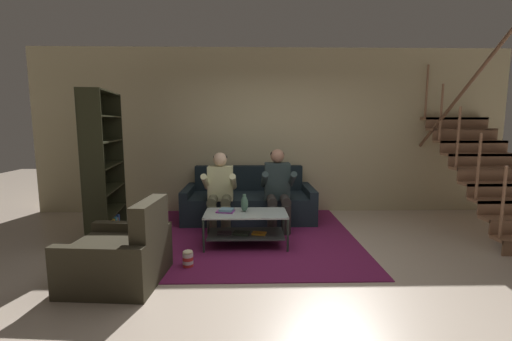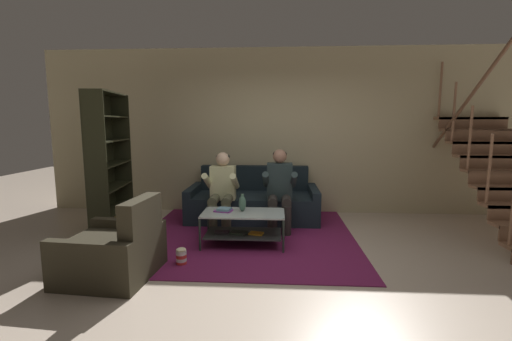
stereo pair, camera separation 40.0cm
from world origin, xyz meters
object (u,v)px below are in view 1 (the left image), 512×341
at_px(bookshelf, 101,179).
at_px(armchair, 121,256).
at_px(person_seated_right, 278,186).
at_px(vase, 244,203).
at_px(person_seated_left, 220,188).
at_px(coffee_table, 245,224).
at_px(popcorn_tub, 188,259).
at_px(book_stack, 226,210).
at_px(couch, 249,202).

height_order(bookshelf, armchair, bookshelf).
xyz_separation_m(person_seated_right, vase, (-0.49, -0.65, -0.11)).
distance_m(person_seated_left, coffee_table, 0.87).
distance_m(person_seated_left, armchair, 1.95).
height_order(person_seated_right, vase, person_seated_right).
bearing_deg(popcorn_tub, person_seated_left, 79.52).
height_order(person_seated_right, armchair, person_seated_right).
relative_size(vase, book_stack, 0.92).
bearing_deg(bookshelf, person_seated_left, 10.63).
distance_m(coffee_table, book_stack, 0.31).
xyz_separation_m(book_stack, bookshelf, (-1.75, 0.36, 0.37)).
distance_m(couch, person_seated_left, 0.80).
bearing_deg(bookshelf, couch, 23.00).
xyz_separation_m(vase, popcorn_tub, (-0.63, -0.73, -0.45)).
bearing_deg(armchair, couch, 60.35).
distance_m(person_seated_left, popcorn_tub, 1.50).
bearing_deg(couch, armchair, -119.65).
distance_m(vase, popcorn_tub, 1.07).
height_order(couch, bookshelf, bookshelf).
bearing_deg(popcorn_tub, coffee_table, 46.34).
distance_m(couch, bookshelf, 2.30).
bearing_deg(coffee_table, couch, 87.84).
bearing_deg(vase, person_seated_left, 120.24).
xyz_separation_m(coffee_table, armchair, (-1.25, -1.01, -0.02)).
bearing_deg(couch, person_seated_left, -127.40).
distance_m(book_stack, popcorn_tub, 0.89).
xyz_separation_m(coffee_table, book_stack, (-0.26, 0.04, 0.17)).
height_order(person_seated_right, book_stack, person_seated_right).
relative_size(book_stack, bookshelf, 0.12).
xyz_separation_m(vase, armchair, (-1.24, -1.07, -0.28)).
bearing_deg(book_stack, popcorn_tub, -118.46).
bearing_deg(vase, armchair, -139.15).
bearing_deg(bookshelf, vase, -9.62).
bearing_deg(vase, person_seated_right, 52.57).
relative_size(coffee_table, armchair, 1.14).
xyz_separation_m(coffee_table, bookshelf, (-2.01, 0.40, 0.54)).
xyz_separation_m(coffee_table, popcorn_tub, (-0.64, -0.67, -0.19)).
height_order(person_seated_right, coffee_table, person_seated_right).
height_order(couch, book_stack, couch).
distance_m(couch, coffee_table, 1.27).
distance_m(person_seated_left, bookshelf, 1.66).
relative_size(coffee_table, popcorn_tub, 5.46).
relative_size(vase, armchair, 0.25).
height_order(person_seated_left, vase, person_seated_left).
bearing_deg(vase, popcorn_tub, -130.62).
bearing_deg(coffee_table, armchair, -141.09).
xyz_separation_m(person_seated_right, popcorn_tub, (-1.12, -1.38, -0.56)).
distance_m(person_seated_right, vase, 0.82).
height_order(armchair, popcorn_tub, armchair).
bearing_deg(popcorn_tub, bookshelf, 141.91).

